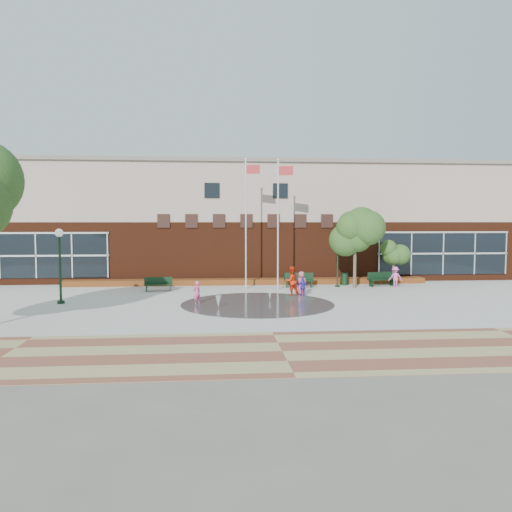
{
  "coord_description": "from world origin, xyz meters",
  "views": [
    {
      "loc": [
        -2.35,
        -24.06,
        4.57
      ],
      "look_at": [
        0.0,
        4.0,
        2.6
      ],
      "focal_mm": 35.0,
      "sensor_mm": 36.0,
      "label": 1
    }
  ],
  "objects": [
    {
      "name": "trash_can",
      "position": [
        6.91,
        10.66,
        0.45
      ],
      "size": [
        0.54,
        0.54,
        0.89
      ],
      "color": "black",
      "rests_on": "ground"
    },
    {
      "name": "splash_pad",
      "position": [
        0.0,
        3.0,
        0.0
      ],
      "size": [
        8.4,
        8.4,
        0.01
      ],
      "primitive_type": "cylinder",
      "color": "#383A3D",
      "rests_on": "ground"
    },
    {
      "name": "paver_band",
      "position": [
        0.0,
        -7.0,
        0.0
      ],
      "size": [
        46.0,
        6.0,
        0.01
      ],
      "primitive_type": "cube",
      "color": "brown",
      "rests_on": "ground"
    },
    {
      "name": "water_jet_a",
      "position": [
        -2.16,
        1.99,
        0.0
      ],
      "size": [
        0.32,
        0.32,
        0.63
      ],
      "primitive_type": "cone",
      "rotation": [
        3.14,
        0.0,
        0.0
      ],
      "color": "white",
      "rests_on": "ground"
    },
    {
      "name": "lamp_right",
      "position": [
        6.14,
        9.67,
        2.08
      ],
      "size": [
        0.35,
        0.35,
        3.35
      ],
      "color": "black",
      "rests_on": "ground"
    },
    {
      "name": "tree_small_right",
      "position": [
        10.34,
        10.27,
        2.42
      ],
      "size": [
        1.94,
        1.94,
        3.31
      ],
      "color": "#43392B",
      "rests_on": "ground"
    },
    {
      "name": "child_splash",
      "position": [
        -3.33,
        3.41,
        0.64
      ],
      "size": [
        0.55,
        0.53,
        1.27
      ],
      "primitive_type": "imported",
      "rotation": [
        0.0,
        0.0,
        3.84
      ],
      "color": "#DF5187",
      "rests_on": "ground"
    },
    {
      "name": "ground",
      "position": [
        0.0,
        0.0,
        0.0
      ],
      "size": [
        120.0,
        120.0,
        0.0
      ],
      "primitive_type": "plane",
      "color": "#666056",
      "rests_on": "ground"
    },
    {
      "name": "plaza_concrete",
      "position": [
        0.0,
        4.0,
        0.0
      ],
      "size": [
        46.0,
        18.0,
        0.01
      ],
      "primitive_type": "cube",
      "color": "#A8A8A0",
      "rests_on": "ground"
    },
    {
      "name": "tree_mid",
      "position": [
        7.22,
        9.2,
        3.8
      ],
      "size": [
        3.1,
        3.1,
        5.22
      ],
      "color": "#43392B",
      "rests_on": "ground"
    },
    {
      "name": "lamp_left",
      "position": [
        -10.83,
        4.08,
        2.58
      ],
      "size": [
        0.44,
        0.44,
        4.15
      ],
      "color": "black",
      "rests_on": "ground"
    },
    {
      "name": "flagpole_left",
      "position": [
        -0.18,
        9.43,
        4.89
      ],
      "size": [
        1.01,
        0.31,
        8.79
      ],
      "rotation": [
        0.0,
        0.0,
        -0.23
      ],
      "color": "white",
      "rests_on": "ground"
    },
    {
      "name": "flower_bed",
      "position": [
        0.0,
        11.6,
        0.0
      ],
      "size": [
        26.0,
        1.2,
        0.4
      ],
      "primitive_type": "cube",
      "color": "#9D070D",
      "rests_on": "ground"
    },
    {
      "name": "library_building",
      "position": [
        0.0,
        17.48,
        4.64
      ],
      "size": [
        44.4,
        10.4,
        9.2
      ],
      "color": "#481D0E",
      "rests_on": "ground"
    },
    {
      "name": "adult_red",
      "position": [
        2.35,
        5.99,
        0.9
      ],
      "size": [
        1.07,
        0.95,
        1.81
      ],
      "primitive_type": "imported",
      "rotation": [
        0.0,
        0.0,
        3.51
      ],
      "color": "red",
      "rests_on": "ground"
    },
    {
      "name": "person_bench",
      "position": [
        10.05,
        9.1,
        0.72
      ],
      "size": [
        0.95,
        0.56,
        1.45
      ],
      "primitive_type": "imported",
      "rotation": [
        0.0,
        0.0,
        3.12
      ],
      "color": "#E75AAB",
      "rests_on": "ground"
    },
    {
      "name": "adult_pink",
      "position": [
        3.02,
        6.32,
        0.73
      ],
      "size": [
        0.85,
        0.75,
        1.46
      ],
      "primitive_type": "imported",
      "rotation": [
        0.0,
        0.0,
        2.64
      ],
      "color": "#CB4D74",
      "rests_on": "ground"
    },
    {
      "name": "bench_right",
      "position": [
        9.32,
        9.79,
        0.32
      ],
      "size": [
        2.06,
        0.99,
        1.0
      ],
      "rotation": [
        0.0,
        0.0,
        0.23
      ],
      "color": "black",
      "rests_on": "ground"
    },
    {
      "name": "bench_mid",
      "position": [
        3.44,
        9.66,
        0.33
      ],
      "size": [
        2.06,
        0.76,
        1.01
      ],
      "rotation": [
        0.0,
        0.0,
        -0.1
      ],
      "color": "black",
      "rests_on": "ground"
    },
    {
      "name": "child_blue",
      "position": [
        2.98,
        5.61,
        0.58
      ],
      "size": [
        0.71,
        0.38,
        1.15
      ],
      "primitive_type": "imported",
      "rotation": [
        0.0,
        0.0,
        2.99
      ],
      "color": "#332CBE",
      "rests_on": "ground"
    },
    {
      "name": "water_jet_b",
      "position": [
        0.83,
        4.33,
        0.0
      ],
      "size": [
        0.21,
        0.21,
        0.47
      ],
      "primitive_type": "cone",
      "rotation": [
        3.14,
        0.0,
        0.0
      ],
      "color": "white",
      "rests_on": "ground"
    },
    {
      "name": "bench_left",
      "position": [
        -6.01,
        8.6,
        0.3
      ],
      "size": [
        1.85,
        0.63,
        0.92
      ],
      "rotation": [
        0.0,
        0.0,
        0.07
      ],
      "color": "black",
      "rests_on": "ground"
    },
    {
      "name": "flagpole_right",
      "position": [
        1.89,
        8.61,
        4.84
      ],
      "size": [
        1.04,
        0.34,
        8.66
      ],
      "rotation": [
        0.0,
        0.0,
        -0.25
      ],
      "color": "white",
      "rests_on": "ground"
    }
  ]
}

